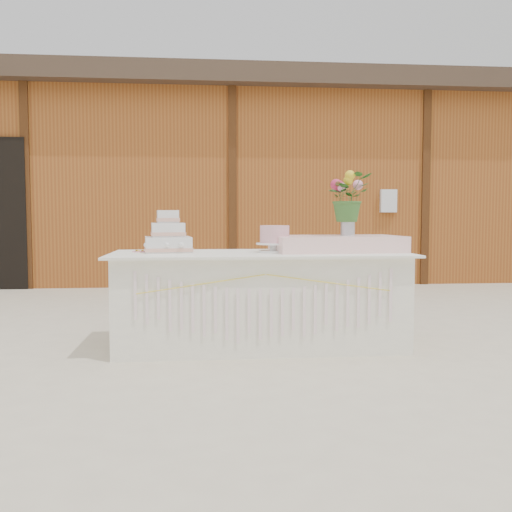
{
  "coord_description": "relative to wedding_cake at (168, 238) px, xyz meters",
  "views": [
    {
      "loc": [
        -0.47,
        -4.61,
        1.06
      ],
      "look_at": [
        0.0,
        0.3,
        0.72
      ],
      "focal_mm": 40.0,
      "sensor_mm": 36.0,
      "label": 1
    }
  ],
  "objects": [
    {
      "name": "satin_runner",
      "position": [
        1.39,
        -0.07,
        -0.05
      ],
      "size": [
        1.09,
        0.68,
        0.13
      ],
      "primitive_type": "cube",
      "rotation": [
        0.0,
        0.0,
        0.07
      ],
      "color": "#FFCFCD",
      "rests_on": "cake_table"
    },
    {
      "name": "barn",
      "position": [
        0.73,
        5.87,
        0.79
      ],
      "size": [
        12.6,
        4.6,
        3.3
      ],
      "color": "brown",
      "rests_on": "ground"
    },
    {
      "name": "flower_vase",
      "position": [
        1.5,
        -0.01,
        0.1
      ],
      "size": [
        0.12,
        0.12,
        0.16
      ],
      "primitive_type": "cylinder",
      "color": "silver",
      "rests_on": "satin_runner"
    },
    {
      "name": "bouquet",
      "position": [
        1.5,
        -0.01,
        0.39
      ],
      "size": [
        0.47,
        0.44,
        0.41
      ],
      "primitive_type": "imported",
      "rotation": [
        0.0,
        0.0,
        0.41
      ],
      "color": "#346428",
      "rests_on": "flower_vase"
    },
    {
      "name": "wedding_cake",
      "position": [
        0.0,
        0.0,
        0.0
      ],
      "size": [
        0.42,
        0.42,
        0.34
      ],
      "rotation": [
        0.0,
        0.0,
        0.11
      ],
      "color": "silver",
      "rests_on": "cake_table"
    },
    {
      "name": "cake_table",
      "position": [
        0.74,
        -0.13,
        -0.5
      ],
      "size": [
        2.4,
        1.0,
        0.77
      ],
      "color": "silver",
      "rests_on": "ground"
    },
    {
      "name": "ground",
      "position": [
        0.74,
        -0.12,
        -0.89
      ],
      "size": [
        80.0,
        80.0,
        0.0
      ],
      "primitive_type": "plane",
      "color": "beige",
      "rests_on": "ground"
    },
    {
      "name": "loose_flowers",
      "position": [
        -0.23,
        -0.08,
        -0.11
      ],
      "size": [
        0.18,
        0.38,
        0.02
      ],
      "primitive_type": null,
      "rotation": [
        0.0,
        0.0,
        0.09
      ],
      "color": "pink",
      "rests_on": "cake_table"
    },
    {
      "name": "pink_cake_stand",
      "position": [
        0.87,
        -0.12,
        0.01
      ],
      "size": [
        0.3,
        0.3,
        0.22
      ],
      "color": "white",
      "rests_on": "cake_table"
    }
  ]
}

